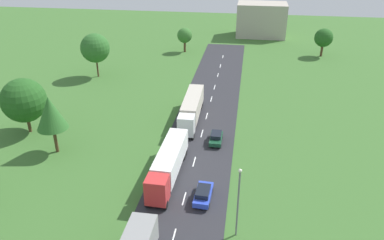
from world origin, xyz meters
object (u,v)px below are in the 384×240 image
(tree_pine, at_px, (324,38))
(tree_elm, at_px, (24,100))
(car_fourth, at_px, (216,138))
(distant_building, at_px, (261,20))
(tree_ash, at_px, (95,48))
(tree_oak, at_px, (185,36))
(truck_third, at_px, (192,108))
(truck_second, at_px, (168,163))
(lamppost_second, at_px, (238,200))
(tree_lime, at_px, (51,113))
(car_third, at_px, (203,194))

(tree_pine, distance_m, tree_elm, 69.54)
(car_fourth, xyz_separation_m, distant_building, (6.87, 65.55, 3.92))
(tree_ash, bearing_deg, distant_building, 50.13)
(tree_oak, relative_size, distant_building, 0.44)
(truck_third, xyz_separation_m, tree_ash, (-22.91, 17.54, 4.04))
(tree_ash, bearing_deg, truck_second, -56.31)
(tree_elm, relative_size, distant_building, 0.61)
(lamppost_second, relative_size, tree_lime, 0.96)
(tree_elm, height_order, tree_ash, tree_ash)
(truck_second, relative_size, lamppost_second, 1.63)
(tree_oak, bearing_deg, distant_building, 45.94)
(truck_third, height_order, tree_ash, tree_ash)
(car_third, bearing_deg, tree_pine, 70.03)
(lamppost_second, relative_size, tree_pine, 1.17)
(lamppost_second, height_order, tree_elm, tree_elm)
(truck_third, bearing_deg, tree_pine, 56.72)
(car_fourth, bearing_deg, tree_lime, -164.80)
(tree_pine, height_order, tree_lime, tree_lime)
(truck_second, height_order, tree_lime, tree_lime)
(truck_third, height_order, car_fourth, truck_third)
(lamppost_second, bearing_deg, tree_ash, 126.34)
(truck_second, bearing_deg, distant_building, 81.02)
(tree_oak, xyz_separation_m, tree_elm, (-16.20, -46.51, 1.00))
(distant_building, bearing_deg, truck_third, -101.10)
(car_third, xyz_separation_m, car_fourth, (0.18, 13.34, -0.04))
(lamppost_second, relative_size, distant_building, 0.57)
(car_fourth, height_order, lamppost_second, lamppost_second)
(tree_lime, bearing_deg, truck_second, -12.33)
(truck_second, xyz_separation_m, tree_lime, (-16.73, 3.66, 3.84))
(car_fourth, distance_m, tree_oak, 47.35)
(tree_ash, bearing_deg, tree_oak, 54.61)
(car_fourth, bearing_deg, lamppost_second, -78.28)
(car_third, distance_m, car_fourth, 13.34)
(truck_second, bearing_deg, tree_ash, 123.69)
(distant_building, bearing_deg, tree_elm, -118.12)
(tree_oak, bearing_deg, car_fourth, -74.68)
(tree_oak, height_order, tree_pine, tree_pine)
(tree_elm, relative_size, tree_lime, 1.03)
(car_third, relative_size, tree_oak, 0.70)
(lamppost_second, bearing_deg, car_third, 128.48)
(truck_second, xyz_separation_m, truck_third, (0.34, 16.32, 0.04))
(truck_second, height_order, car_third, truck_second)
(car_fourth, relative_size, distant_building, 0.28)
(car_fourth, relative_size, tree_oak, 0.64)
(truck_third, xyz_separation_m, car_third, (4.48, -20.10, -1.31))
(tree_lime, distance_m, distant_building, 76.97)
(truck_second, distance_m, tree_elm, 25.38)
(truck_third, distance_m, tree_lime, 21.59)
(tree_lime, bearing_deg, tree_ash, 100.96)
(truck_second, relative_size, tree_pine, 1.90)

